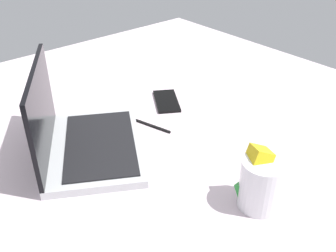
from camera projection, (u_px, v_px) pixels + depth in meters
bed_mattress at (208, 172)px, 103.89cm from camera, size 180.00×140.00×18.00cm
laptop at (81, 137)px, 94.17cm from camera, size 40.11×36.58×23.00cm
snack_cup at (261, 182)px, 77.60cm from camera, size 9.16×9.00×13.84cm
cell_phone at (167, 101)px, 118.67cm from camera, size 15.47×13.19×0.80cm
charger_cable at (145, 123)px, 107.63cm from camera, size 16.50×5.28×0.60cm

